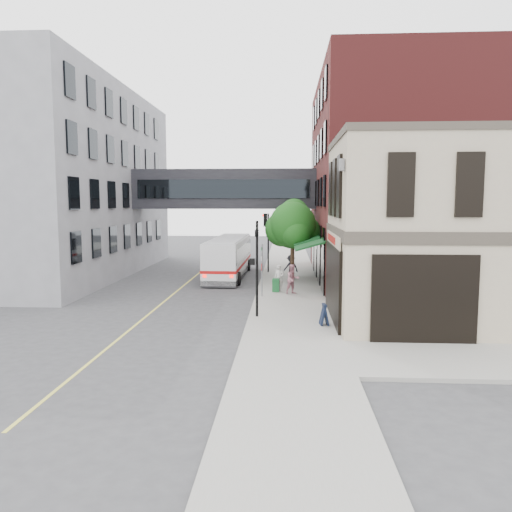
# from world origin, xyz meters

# --- Properties ---
(ground) EXTENTS (120.00, 120.00, 0.00)m
(ground) POSITION_xyz_m (0.00, 0.00, 0.00)
(ground) COLOR #38383A
(ground) RESTS_ON ground
(sidewalk_main) EXTENTS (4.00, 60.00, 0.15)m
(sidewalk_main) POSITION_xyz_m (2.00, 14.00, 0.07)
(sidewalk_main) COLOR gray
(sidewalk_main) RESTS_ON ground
(corner_building) EXTENTS (10.19, 8.12, 8.45)m
(corner_building) POSITION_xyz_m (8.97, 2.00, 4.21)
(corner_building) COLOR tan
(corner_building) RESTS_ON ground
(brick_building) EXTENTS (13.76, 18.00, 14.00)m
(brick_building) POSITION_xyz_m (9.98, 15.00, 6.99)
(brick_building) COLOR #591C1B
(brick_building) RESTS_ON ground
(opposite_building) EXTENTS (14.00, 24.00, 14.00)m
(opposite_building) POSITION_xyz_m (-17.00, 16.00, 7.00)
(opposite_building) COLOR slate
(opposite_building) RESTS_ON ground
(skyway_bridge) EXTENTS (14.00, 3.18, 3.00)m
(skyway_bridge) POSITION_xyz_m (-3.00, 18.00, 6.50)
(skyway_bridge) COLOR black
(skyway_bridge) RESTS_ON ground
(traffic_signal_near) EXTENTS (0.44, 0.22, 4.60)m
(traffic_signal_near) POSITION_xyz_m (0.37, 2.00, 2.98)
(traffic_signal_near) COLOR black
(traffic_signal_near) RESTS_ON sidewalk_main
(traffic_signal_far) EXTENTS (0.53, 0.28, 4.50)m
(traffic_signal_far) POSITION_xyz_m (0.26, 17.00, 3.34)
(traffic_signal_far) COLOR black
(traffic_signal_far) RESTS_ON sidewalk_main
(street_sign_pole) EXTENTS (0.08, 0.75, 3.00)m
(street_sign_pole) POSITION_xyz_m (0.39, 7.00, 1.93)
(street_sign_pole) COLOR gray
(street_sign_pole) RESTS_ON sidewalk_main
(street_tree) EXTENTS (3.80, 3.20, 5.60)m
(street_tree) POSITION_xyz_m (2.19, 13.22, 3.91)
(street_tree) COLOR #382619
(street_tree) RESTS_ON sidewalk_main
(lane_marking) EXTENTS (0.12, 40.00, 0.01)m
(lane_marking) POSITION_xyz_m (-5.00, 10.00, 0.01)
(lane_marking) COLOR #D8CC4C
(lane_marking) RESTS_ON ground
(bus) EXTENTS (2.70, 10.55, 2.83)m
(bus) POSITION_xyz_m (-2.47, 15.38, 1.58)
(bus) COLOR silver
(bus) RESTS_ON ground
(pedestrian_a) EXTENTS (0.59, 0.40, 1.58)m
(pedestrian_a) POSITION_xyz_m (1.34, 8.89, 0.94)
(pedestrian_a) COLOR silver
(pedestrian_a) RESTS_ON sidewalk_main
(pedestrian_b) EXTENTS (1.05, 0.96, 1.74)m
(pedestrian_b) POSITION_xyz_m (2.16, 7.91, 1.02)
(pedestrian_b) COLOR #BF7C8C
(pedestrian_b) RESTS_ON sidewalk_main
(pedestrian_c) EXTENTS (1.26, 1.10, 1.69)m
(pedestrian_c) POSITION_xyz_m (2.11, 13.49, 1.00)
(pedestrian_c) COLOR black
(pedestrian_c) RESTS_ON sidewalk_main
(newspaper_box) EXTENTS (0.45, 0.41, 0.80)m
(newspaper_box) POSITION_xyz_m (1.17, 8.54, 0.55)
(newspaper_box) COLOR #135525
(newspaper_box) RESTS_ON sidewalk_main
(sandwich_board) EXTENTS (0.39, 0.56, 0.94)m
(sandwich_board) POSITION_xyz_m (3.44, 0.53, 0.62)
(sandwich_board) COLOR black
(sandwich_board) RESTS_ON sidewalk_main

